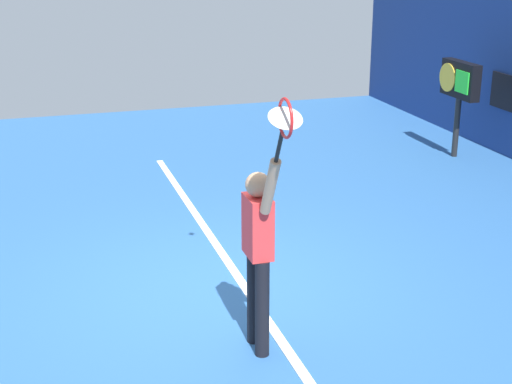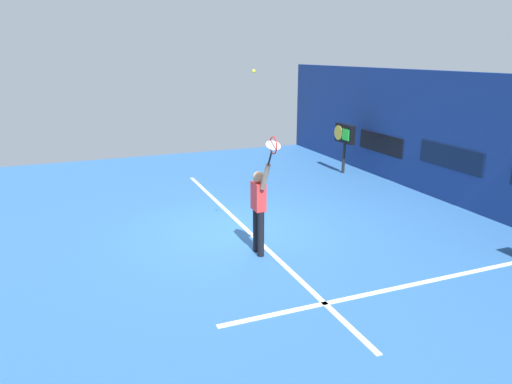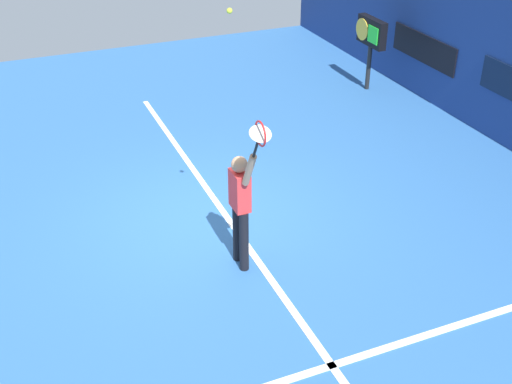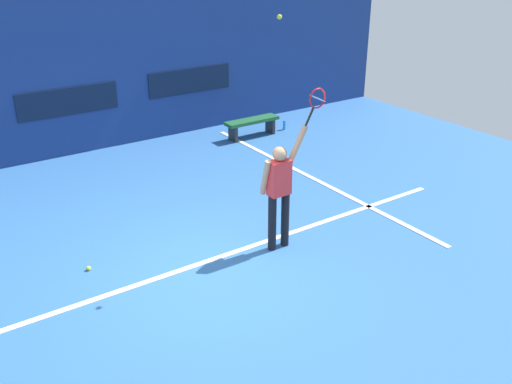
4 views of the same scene
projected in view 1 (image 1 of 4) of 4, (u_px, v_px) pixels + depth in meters
ground_plane at (216, 288)px, 8.19m from camera, size 18.00×18.00×0.00m
court_baseline at (243, 284)px, 8.27m from camera, size 10.00×0.10×0.01m
tennis_player at (259, 247)px, 6.69m from camera, size 0.76×0.31×1.94m
tennis_racket at (285, 122)px, 5.68m from camera, size 0.44×0.27×0.61m
scoreboard_clock at (460, 84)px, 12.69m from camera, size 0.96×0.20×1.63m
spare_ball at (270, 229)px, 9.76m from camera, size 0.07×0.07×0.07m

